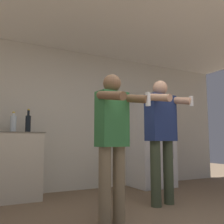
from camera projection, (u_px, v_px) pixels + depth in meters
wall_back at (72, 119)px, 4.57m from camera, size 7.00×0.06×2.55m
ceiling_slab at (105, 19)px, 3.51m from camera, size 7.00×3.21×0.05m
refrigerator at (151, 143)px, 4.89m from camera, size 0.75×0.69×1.67m
bottle_short_whiskey at (13, 123)px, 3.74m from camera, size 0.09×0.09×0.31m
bottle_green_wine at (28, 123)px, 3.84m from camera, size 0.08×0.08×0.37m
person_woman_foreground at (113, 136)px, 2.69m from camera, size 0.46×0.56×1.60m
person_man_side at (162, 131)px, 3.48m from camera, size 0.58×0.54×1.73m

